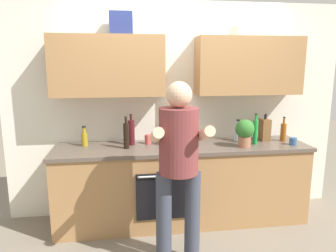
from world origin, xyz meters
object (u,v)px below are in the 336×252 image
Objects in this scene: cup_ceramic at (148,139)px; bottle_soda at (255,131)px; person_standing at (179,161)px; bottle_syrup at (283,132)px; cup_tea at (293,141)px; grocery_bag_bread at (170,138)px; bottle_oil at (84,138)px; knife_block at (265,130)px; bottle_wine at (131,132)px; bottle_vinegar at (191,139)px; bottle_soy at (126,135)px; bottle_water at (238,132)px; potted_herb at (245,131)px.

bottle_soda is at bearing -8.42° from cup_ceramic.
person_standing is 1.62m from bottle_syrup.
grocery_bag_bread reaches higher than cup_tea.
cup_ceramic is 0.25m from grocery_bag_bread.
bottle_oil is 2.09m from knife_block.
cup_ceramic is at bearing 3.19° from bottle_wine.
bottle_soy is at bearing 171.02° from bottle_vinegar.
grocery_bag_bread is at bearing 14.30° from bottle_soy.
bottle_oil is at bearing 166.54° from bottle_vinegar.
cup_ceramic is (0.70, -0.01, -0.04)m from bottle_oil.
bottle_soda is (1.45, -0.02, 0.00)m from bottle_soy.
bottle_soy is 1.20× the size of bottle_syrup.
bottle_water is at bearing 175.44° from knife_block.
person_standing is 6.54× the size of bottle_vinegar.
bottle_vinegar is 0.68m from bottle_wine.
grocery_bag_bread reaches higher than cup_ceramic.
bottle_vinegar is 0.98m from knife_block.
person_standing reaches higher than bottle_vinegar.
cup_ceramic is (-1.07, -0.01, -0.05)m from bottle_water.
cup_ceramic is at bearing -0.44° from bottle_oil.
bottle_vinegar is at bearing -13.46° from bottle_oil.
bottle_water is at bearing 153.08° from cup_tea.
bottle_syrup reaches higher than bottle_water.
bottle_water is at bearing 2.76° from grocery_bag_bread.
cup_tea is 0.26× the size of knife_block.
bottle_wine is 0.45m from grocery_bag_bread.
bottle_soda is at bearing -53.36° from bottle_water.
cup_tea is 0.35m from knife_block.
bottle_vinegar is at bearing -165.39° from knife_block.
bottle_water is at bearing 0.34° from cup_ceramic.
bottle_soy is 0.69m from bottle_vinegar.
bottle_oil is 2.30m from bottle_syrup.
bottle_water is 0.32m from knife_block.
potted_herb is at bearing -161.26° from bottle_syrup.
person_standing is 5.72× the size of bottle_syrup.
bottle_syrup is (1.15, 0.18, 0.01)m from bottle_vinegar.
bottle_water reaches higher than grocery_bag_bread.
bottle_soda reaches higher than potted_herb.
bottle_wine is 1.40m from bottle_soda.
bottle_soy reaches higher than bottle_vinegar.
grocery_bag_bread is (-0.81, -0.04, -0.03)m from bottle_water.
bottle_syrup is 3.49× the size of cup_tea.
bottle_wine is 1.78m from bottle_syrup.
bottle_oil is 2.34m from cup_tea.
bottle_soda reaches higher than bottle_syrup.
person_standing reaches higher than bottle_oil.
bottle_vinegar is at bearing -173.32° from bottle_soda.
cup_tea is (1.80, -0.26, -0.10)m from bottle_wine.
bottle_syrup is (1.78, -0.08, -0.03)m from bottle_wine.
bottle_soy is 1.00× the size of bottle_wine.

